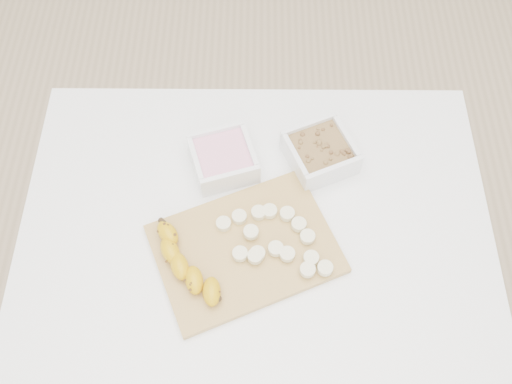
{
  "coord_description": "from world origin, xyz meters",
  "views": [
    {
      "loc": [
        0.0,
        -0.54,
        1.84
      ],
      "look_at": [
        0.0,
        0.03,
        0.81
      ],
      "focal_mm": 40.0,
      "sensor_mm": 36.0,
      "label": 1
    }
  ],
  "objects_px": {
    "table": "(256,237)",
    "bowl_yogurt": "(223,158)",
    "bowl_granola": "(320,152)",
    "cutting_board": "(245,249)",
    "banana": "(188,265)"
  },
  "relations": [
    {
      "from": "table",
      "to": "cutting_board",
      "type": "distance_m",
      "value": 0.13
    },
    {
      "from": "table",
      "to": "cutting_board",
      "type": "xyz_separation_m",
      "value": [
        -0.02,
        -0.07,
        0.1
      ]
    },
    {
      "from": "table",
      "to": "bowl_granola",
      "type": "height_order",
      "value": "bowl_granola"
    },
    {
      "from": "table",
      "to": "bowl_yogurt",
      "type": "xyz_separation_m",
      "value": [
        -0.07,
        0.13,
        0.13
      ]
    },
    {
      "from": "cutting_board",
      "to": "banana",
      "type": "distance_m",
      "value": 0.13
    },
    {
      "from": "cutting_board",
      "to": "banana",
      "type": "bearing_deg",
      "value": -157.27
    },
    {
      "from": "table",
      "to": "cutting_board",
      "type": "bearing_deg",
      "value": -105.89
    },
    {
      "from": "bowl_granola",
      "to": "cutting_board",
      "type": "xyz_separation_m",
      "value": [
        -0.16,
        -0.22,
        -0.02
      ]
    },
    {
      "from": "cutting_board",
      "to": "table",
      "type": "bearing_deg",
      "value": 74.11
    },
    {
      "from": "bowl_yogurt",
      "to": "cutting_board",
      "type": "relative_size",
      "value": 0.46
    },
    {
      "from": "table",
      "to": "bowl_granola",
      "type": "relative_size",
      "value": 5.6
    },
    {
      "from": "table",
      "to": "cutting_board",
      "type": "height_order",
      "value": "cutting_board"
    },
    {
      "from": "bowl_yogurt",
      "to": "banana",
      "type": "height_order",
      "value": "bowl_yogurt"
    },
    {
      "from": "banana",
      "to": "table",
      "type": "bearing_deg",
      "value": 16.15
    },
    {
      "from": "bowl_yogurt",
      "to": "cutting_board",
      "type": "xyz_separation_m",
      "value": [
        0.05,
        -0.21,
        -0.02
      ]
    }
  ]
}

